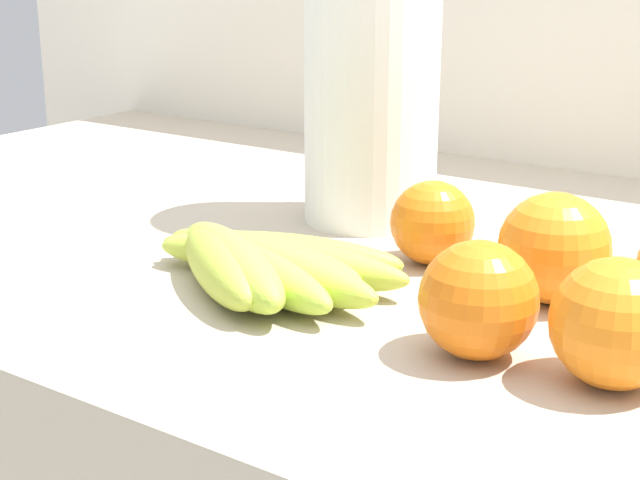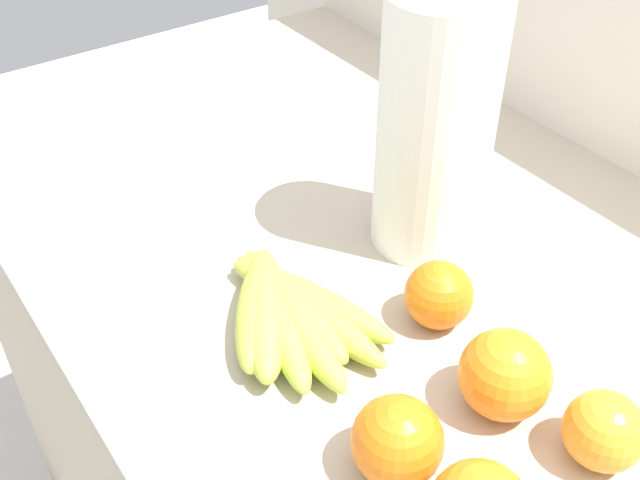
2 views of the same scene
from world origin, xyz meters
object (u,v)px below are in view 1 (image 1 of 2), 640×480
Objects in this scene: orange_center at (478,300)px; orange_back_left at (433,223)px; paper_towel_roll at (372,67)px; banana_bunch at (254,263)px; orange_far_right at (616,323)px; orange_front at (554,248)px.

orange_center is 1.10× the size of orange_back_left.
paper_towel_roll reaches higher than orange_back_left.
banana_bunch is 0.25m from paper_towel_roll.
orange_far_right is at bearing -35.67° from paper_towel_roll.
banana_bunch is 2.72× the size of orange_front.
banana_bunch is at bearing -153.10° from orange_front.
orange_far_right is at bearing -2.28° from banana_bunch.
banana_bunch is 0.20m from orange_center.
orange_front is 1.19× the size of orange_back_left.
banana_bunch is 2.83× the size of orange_far_right.
orange_back_left is at bearing 56.71° from banana_bunch.
orange_center is at bearing -52.69° from orange_back_left.
orange_back_left is (-0.20, 0.14, -0.00)m from orange_far_right.
orange_front is 0.27m from paper_towel_roll.
orange_center is at bearing -45.78° from paper_towel_roll.
orange_front reaches higher than orange_far_right.
orange_far_right is 0.25× the size of paper_towel_roll.
orange_front is 0.14m from orange_far_right.
orange_center is 0.18m from orange_back_left.
orange_front is 0.26× the size of paper_towel_roll.
orange_far_right is at bearing 5.68° from orange_center.
paper_towel_roll reaches higher than orange_far_right.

